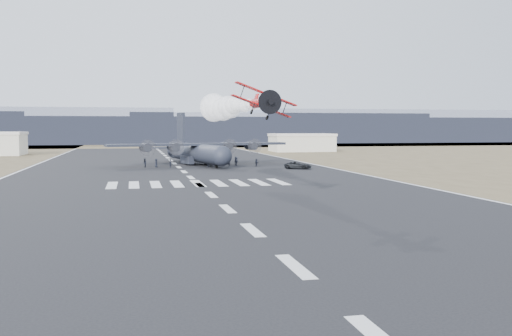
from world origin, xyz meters
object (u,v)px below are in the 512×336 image
object	(u,v)px
aerobatic_biplane	(262,102)
crew_f	(256,163)
crew_g	(170,164)
crew_d	(235,161)
transport_aircraft	(197,151)
crew_b	(208,163)
crew_e	(156,163)
crew_a	(229,162)
hangar_right	(302,142)
support_vehicle	(298,165)
crew_h	(145,163)
crew_c	(236,161)

from	to	relation	value
aerobatic_biplane	crew_f	size ratio (longest dim) A/B	3.92
crew_g	crew_d	bearing A→B (deg)	136.24
transport_aircraft	crew_d	xyz separation A→B (m)	(7.80, -3.99, -2.01)
aerobatic_biplane	crew_g	world-z (taller)	aerobatic_biplane
crew_b	crew_g	bearing A→B (deg)	-104.82
crew_e	crew_a	bearing A→B (deg)	94.68
hangar_right	support_vehicle	bearing A→B (deg)	-107.41
aerobatic_biplane	crew_d	distance (m)	65.57
crew_b	crew_f	distance (m)	10.14
crew_h	crew_g	bearing A→B (deg)	53.00
crew_b	crew_f	xyz separation A→B (m)	(10.14, 0.17, -0.10)
crew_h	aerobatic_biplane	bearing A→B (deg)	1.15
crew_e	transport_aircraft	bearing A→B (deg)	130.41
support_vehicle	crew_f	bearing A→B (deg)	66.64
transport_aircraft	support_vehicle	distance (m)	24.71
crew_g	crew_a	bearing A→B (deg)	128.31
crew_c	crew_h	world-z (taller)	crew_c
crew_c	crew_g	world-z (taller)	crew_c
transport_aircraft	crew_e	distance (m)	11.18
aerobatic_biplane	crew_h	xyz separation A→B (m)	(-10.01, 62.25, -9.67)
crew_f	crew_b	bearing A→B (deg)	75.87
support_vehicle	hangar_right	bearing A→B (deg)	12.25
crew_a	crew_b	bearing A→B (deg)	-33.14
crew_f	crew_h	bearing A→B (deg)	68.39
crew_a	crew_d	world-z (taller)	crew_d
crew_d	crew_f	distance (m)	5.78
hangar_right	crew_h	distance (m)	83.51
crew_b	crew_h	world-z (taller)	crew_h
transport_aircraft	crew_d	world-z (taller)	transport_aircraft
transport_aircraft	crew_d	distance (m)	8.99
support_vehicle	crew_d	distance (m)	16.42
hangar_right	crew_b	size ratio (longest dim) A/B	11.63
crew_a	crew_b	world-z (taller)	crew_b
aerobatic_biplane	crew_e	world-z (taller)	aerobatic_biplane
crew_f	crew_d	bearing A→B (deg)	22.92
hangar_right	transport_aircraft	distance (m)	71.95
crew_e	crew_d	bearing A→B (deg)	102.92
hangar_right	aerobatic_biplane	xyz separation A→B (m)	(-42.71, -126.97, 7.55)
aerobatic_biplane	crew_e	size ratio (longest dim) A/B	3.56
support_vehicle	crew_d	world-z (taller)	crew_d
hangar_right	crew_g	xyz separation A→B (m)	(-47.79, -67.46, -2.19)
hangar_right	crew_f	xyz separation A→B (m)	(-30.17, -67.29, -2.22)
hangar_right	aerobatic_biplane	size ratio (longest dim) A/B	3.33
crew_c	crew_g	bearing A→B (deg)	-41.47
crew_c	support_vehicle	bearing A→B (deg)	73.64
hangar_right	crew_e	distance (m)	82.44
crew_c	crew_a	bearing A→B (deg)	-18.66
transport_aircraft	hangar_right	bearing A→B (deg)	41.90
transport_aircraft	crew_e	size ratio (longest dim) A/B	22.76
crew_c	crew_d	size ratio (longest dim) A/B	0.97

